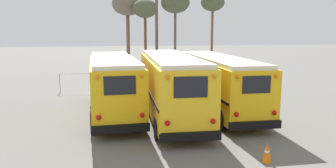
{
  "coord_description": "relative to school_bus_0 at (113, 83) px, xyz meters",
  "views": [
    {
      "loc": [
        -3.0,
        -17.66,
        4.67
      ],
      "look_at": [
        0.0,
        0.3,
        1.66
      ],
      "focal_mm": 35.0,
      "sensor_mm": 36.0,
      "label": 1
    }
  ],
  "objects": [
    {
      "name": "bare_tree_3",
      "position": [
        3.59,
        18.13,
        5.1
      ],
      "size": [
        2.7,
        2.7,
        7.99
      ],
      "color": "brown",
      "rests_on": "ground"
    },
    {
      "name": "traffic_cone",
      "position": [
        5.36,
        -7.8,
        -1.39
      ],
      "size": [
        0.36,
        0.36,
        0.71
      ],
      "color": "orange",
      "rests_on": "ground"
    },
    {
      "name": "utility_pole",
      "position": [
        4.21,
        13.32,
        3.12
      ],
      "size": [
        1.8,
        0.27,
        9.37
      ],
      "color": "brown",
      "rests_on": "ground"
    },
    {
      "name": "school_bus_1",
      "position": [
        3.04,
        -0.91,
        0.06
      ],
      "size": [
        2.71,
        10.6,
        3.32
      ],
      "color": "yellow",
      "rests_on": "ground"
    },
    {
      "name": "bare_tree_1",
      "position": [
        1.79,
        20.29,
        5.72
      ],
      "size": [
        3.51,
        3.51,
        8.92
      ],
      "color": "brown",
      "rests_on": "ground"
    },
    {
      "name": "ground_plane",
      "position": [
        3.04,
        -0.51,
        -1.75
      ],
      "size": [
        160.0,
        160.0,
        0.0
      ],
      "primitive_type": "plane",
      "color": "#66635E"
    },
    {
      "name": "school_bus_0",
      "position": [
        0.0,
        0.0,
        0.0
      ],
      "size": [
        3.01,
        9.69,
        3.19
      ],
      "color": "yellow",
      "rests_on": "ground"
    },
    {
      "name": "bare_tree_2",
      "position": [
        10.73,
        16.62,
        5.72
      ],
      "size": [
        2.54,
        2.54,
        8.57
      ],
      "color": "brown",
      "rests_on": "ground"
    },
    {
      "name": "bare_tree_0",
      "position": [
        6.92,
        18.09,
        5.83
      ],
      "size": [
        3.16,
        3.16,
        8.86
      ],
      "color": "brown",
      "rests_on": "ground"
    },
    {
      "name": "fence_line",
      "position": [
        3.04,
        7.21,
        -0.77
      ],
      "size": [
        14.15,
        0.06,
        1.42
      ],
      "color": "#939399",
      "rests_on": "ground"
    },
    {
      "name": "school_bus_2",
      "position": [
        6.09,
        0.22,
        -0.03
      ],
      "size": [
        2.46,
        10.88,
        3.12
      ],
      "color": "yellow",
      "rests_on": "ground"
    }
  ]
}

